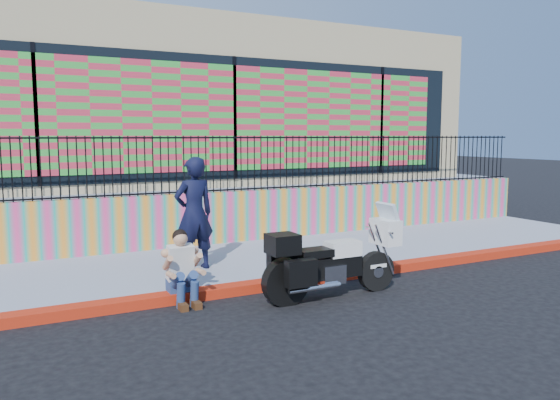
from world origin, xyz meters
TOP-DOWN VIEW (x-y plane):
  - ground at (0.00, 0.00)m, footprint 90.00×90.00m
  - red_curb at (0.00, 0.00)m, footprint 16.00×0.30m
  - sidewalk at (0.00, 1.65)m, footprint 16.00×3.00m
  - mural_wall at (0.00, 3.25)m, footprint 16.00×0.20m
  - metal_fence at (0.00, 3.25)m, footprint 15.80×0.04m
  - elevated_platform at (0.00, 8.35)m, footprint 16.00×10.00m
  - storefront_building at (0.00, 8.13)m, footprint 14.00×8.06m
  - police_motorcycle at (-0.50, -0.84)m, footprint 2.25×0.74m
  - police_officer at (-1.96, 1.24)m, footprint 0.76×0.55m
  - seated_man at (-2.58, -0.13)m, footprint 0.54×0.71m

SIDE VIEW (x-z plane):
  - ground at x=0.00m, z-range 0.00..0.00m
  - red_curb at x=0.00m, z-range 0.00..0.15m
  - sidewalk at x=0.00m, z-range 0.00..0.15m
  - seated_man at x=-2.58m, z-range -0.08..0.98m
  - police_motorcycle at x=-0.50m, z-range -0.11..1.29m
  - elevated_platform at x=0.00m, z-range 0.00..1.25m
  - mural_wall at x=0.00m, z-range 0.15..1.25m
  - police_officer at x=-1.96m, z-range 0.15..2.10m
  - metal_fence at x=0.00m, z-range 1.25..2.45m
  - storefront_building at x=0.00m, z-range 1.25..5.25m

